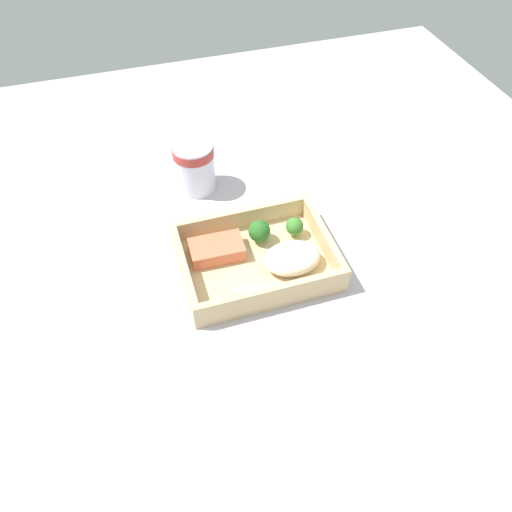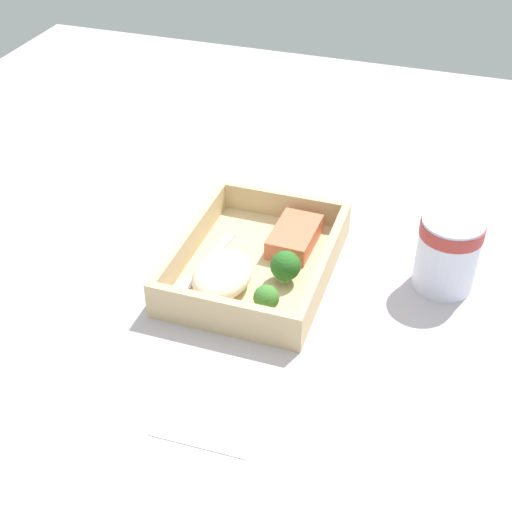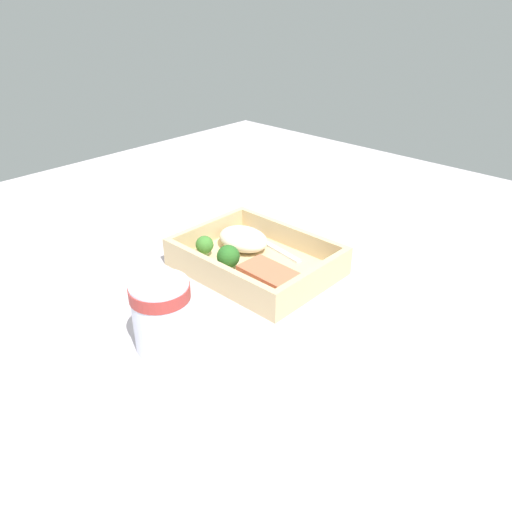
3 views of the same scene
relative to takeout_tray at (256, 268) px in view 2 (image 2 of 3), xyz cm
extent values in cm
cube|color=#BDB3BB|center=(0.00, 0.00, -1.60)|extent=(160.00, 160.00, 2.00)
cube|color=#D3B685|center=(0.00, 0.00, 0.00)|extent=(27.04, 20.47, 1.20)
cube|color=#D3B685|center=(0.00, -9.63, 2.63)|extent=(27.04, 1.20, 4.07)
cube|color=#D3B685|center=(0.00, 9.63, 2.63)|extent=(27.04, 1.20, 4.07)
cube|color=#D3B685|center=(-12.92, 0.00, 2.63)|extent=(1.20, 18.07, 4.07)
cube|color=#D3B685|center=(12.92, 0.00, 2.63)|extent=(1.20, 18.07, 4.07)
cube|color=#DC6D4B|center=(-6.28, 3.70, 1.98)|extent=(9.85, 6.14, 2.76)
ellipsoid|color=beige|center=(5.84, -2.72, 2.55)|extent=(10.33, 7.67, 3.89)
cylinder|color=#76A25D|center=(2.12, 4.82, 1.32)|extent=(1.55, 1.55, 1.43)
sphere|color=#2A6724|center=(2.12, 4.82, 3.15)|extent=(4.07, 4.07, 4.07)
cylinder|color=#83A267|center=(8.86, 4.33, 1.29)|extent=(1.26, 1.26, 1.39)
sphere|color=#407E2F|center=(8.86, 4.33, 2.90)|extent=(3.32, 3.32, 3.32)
cube|color=silver|center=(0.56, -6.42, 0.82)|extent=(12.42, 3.02, 0.44)
cube|color=silver|center=(8.36, -7.65, 0.82)|extent=(3.70, 2.70, 0.44)
cylinder|color=white|center=(-5.38, 24.84, 4.64)|extent=(8.09, 8.09, 10.48)
cylinder|color=#B23833|center=(-5.38, 24.84, 8.54)|extent=(8.34, 8.34, 1.89)
cube|color=white|center=(26.36, 3.41, -0.48)|extent=(8.64, 11.47, 0.24)
camera|label=1|loc=(-17.58, -56.52, 68.24)|focal=35.00mm
camera|label=2|loc=(73.93, 24.81, 60.80)|focal=50.00mm
camera|label=3|loc=(-53.42, 57.33, 44.84)|focal=35.00mm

